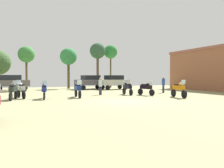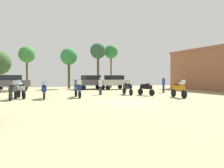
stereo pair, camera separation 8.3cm
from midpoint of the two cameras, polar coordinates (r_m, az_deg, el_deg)
name	(u,v)px [view 1 (the left image)]	position (r m, az deg, el deg)	size (l,w,h in m)	color
ground_plane	(125,102)	(15.94, 3.11, -4.57)	(44.00, 52.00, 0.02)	gray
motorcycle_1	(44,90)	(18.69, -16.97, -1.49)	(0.64, 2.14, 1.45)	black
motorcycle_2	(21,89)	(19.96, -22.27, -1.27)	(0.76, 2.10, 1.51)	black
motorcycle_4	(179,89)	(19.93, 16.51, -1.19)	(0.63, 2.30, 1.51)	black
motorcycle_5	(146,88)	(21.75, 8.57, -0.99)	(0.78, 2.07, 1.44)	black
motorcycle_6	(127,87)	(22.26, 3.80, -0.89)	(0.62, 2.24, 1.45)	black
motorcycle_7	(13,90)	(18.85, -23.91, -1.48)	(0.74, 2.18, 1.48)	black
motorcycle_8	(78,89)	(19.40, -8.81, -1.25)	(0.62, 2.21, 1.50)	black
car_1	(91,81)	(31.79, -5.52, 0.72)	(4.53, 2.47, 2.00)	black
car_3	(114,81)	(31.73, 0.42, 0.73)	(4.53, 2.44, 2.00)	black
car_4	(10,82)	(29.67, -24.58, 0.49)	(4.53, 2.44, 2.00)	black
person_2	(100,85)	(21.93, -3.08, -0.22)	(0.47, 0.47, 1.69)	#302F48
person_3	(163,83)	(25.61, 12.84, 0.19)	(0.35, 0.35, 1.81)	#32344C
tree_3	(68,57)	(34.89, -11.09, 6.72)	(2.55, 2.55, 6.15)	#4D4625
tree_4	(98,52)	(35.92, -3.74, 8.15)	(2.50, 2.50, 7.15)	brown
tree_6	(26,55)	(35.23, -21.02, 6.91)	(2.38, 2.38, 6.25)	brown
tree_7	(111,52)	(37.60, -0.41, 8.05)	(2.25, 2.25, 7.08)	brown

